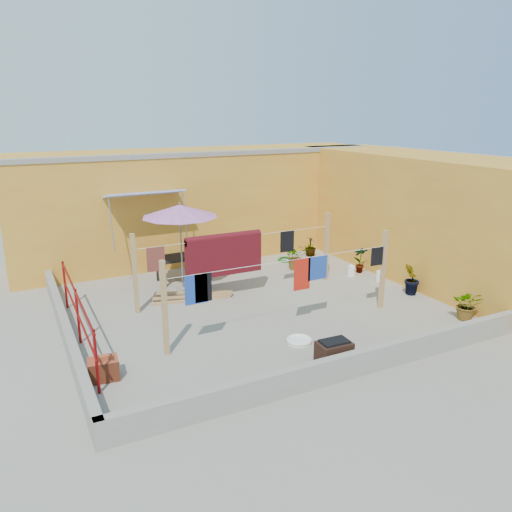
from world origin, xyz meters
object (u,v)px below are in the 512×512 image
(brick_stack, at_px, (103,369))
(patio_umbrella, at_px, (180,211))
(brazier, at_px, (334,355))
(water_jug_a, at_px, (380,276))
(green_hose, at_px, (286,259))
(water_jug_b, at_px, (351,271))
(white_basin, at_px, (299,341))
(plant_back_a, at_px, (296,257))
(outdoor_table, at_px, (183,258))

(brick_stack, bearing_deg, patio_umbrella, 54.13)
(brazier, distance_m, water_jug_a, 4.98)
(patio_umbrella, relative_size, green_hose, 4.67)
(patio_umbrella, bearing_deg, brick_stack, -125.87)
(patio_umbrella, height_order, water_jug_a, patio_umbrella)
(water_jug_a, bearing_deg, brazier, -139.17)
(brick_stack, bearing_deg, water_jug_b, 19.91)
(patio_umbrella, height_order, white_basin, patio_umbrella)
(patio_umbrella, relative_size, brazier, 3.86)
(brick_stack, bearing_deg, brazier, -21.28)
(water_jug_a, relative_size, plant_back_a, 0.43)
(white_basin, bearing_deg, brick_stack, 175.09)
(brazier, relative_size, water_jug_b, 1.88)
(patio_umbrella, bearing_deg, white_basin, -75.37)
(patio_umbrella, height_order, outdoor_table, patio_umbrella)
(water_jug_b, relative_size, green_hose, 0.64)
(brick_stack, distance_m, white_basin, 3.63)
(patio_umbrella, xyz_separation_m, brazier, (1.03, -5.00, -1.73))
(white_basin, bearing_deg, green_hose, 62.63)
(brick_stack, distance_m, water_jug_b, 7.46)
(patio_umbrella, distance_m, brazier, 5.39)
(brick_stack, height_order, plant_back_a, plant_back_a)
(water_jug_a, distance_m, green_hose, 3.01)
(green_hose, bearing_deg, plant_back_a, -100.36)
(brick_stack, relative_size, brazier, 0.88)
(brick_stack, distance_m, water_jug_a, 7.63)
(water_jug_a, bearing_deg, outdoor_table, 152.21)
(patio_umbrella, bearing_deg, brazier, -78.31)
(patio_umbrella, relative_size, brick_stack, 4.39)
(outdoor_table, relative_size, brick_stack, 2.79)
(water_jug_b, height_order, plant_back_a, plant_back_a)
(patio_umbrella, distance_m, outdoor_table, 1.54)
(water_jug_a, bearing_deg, brick_stack, -166.01)
(outdoor_table, bearing_deg, water_jug_b, -22.23)
(white_basin, xyz_separation_m, green_hose, (2.53, 4.89, -0.01))
(outdoor_table, height_order, water_jug_b, outdoor_table)
(patio_umbrella, xyz_separation_m, plant_back_a, (3.40, 0.15, -1.62))
(brick_stack, xyz_separation_m, water_jug_a, (7.40, 1.84, -0.05))
(water_jug_a, bearing_deg, green_hose, 114.64)
(outdoor_table, distance_m, water_jug_b, 4.52)
(outdoor_table, bearing_deg, brazier, -82.17)
(brick_stack, height_order, brazier, brazier)
(white_basin, bearing_deg, brazier, -89.13)
(brazier, xyz_separation_m, plant_back_a, (2.36, 5.16, 0.11))
(patio_umbrella, xyz_separation_m, water_jug_b, (4.42, -1.05, -1.84))
(water_jug_b, bearing_deg, brick_stack, -160.09)
(outdoor_table, relative_size, plant_back_a, 2.03)
(brick_stack, xyz_separation_m, plant_back_a, (5.99, 3.74, 0.18))
(brazier, bearing_deg, brick_stack, 158.72)
(plant_back_a, bearing_deg, green_hose, 79.64)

